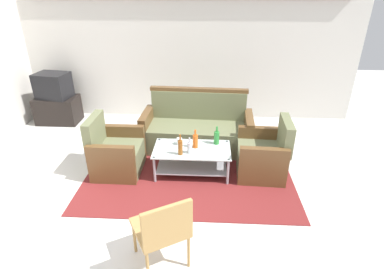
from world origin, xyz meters
TOP-DOWN VIEW (x-y plane):
  - ground_plane at (0.00, 0.00)m, footprint 14.00×14.00m
  - wall_back at (0.00, 3.05)m, footprint 6.52×0.19m
  - rug at (0.15, 0.92)m, footprint 2.98×2.24m
  - couch at (0.24, 1.65)m, footprint 1.83×0.82m
  - armchair_left at (-0.93, 0.86)m, footprint 0.70×0.76m
  - armchair_right at (1.23, 0.91)m, footprint 0.73×0.79m
  - coffee_table at (0.19, 0.84)m, footprint 1.10×0.60m
  - bottle_brown at (0.04, 0.68)m, footprint 0.06×0.06m
  - bottle_green at (0.54, 1.02)m, footprint 0.08×0.08m
  - bottle_clear at (0.16, 0.72)m, footprint 0.06×0.06m
  - bottle_orange at (0.24, 0.89)m, footprint 0.07×0.07m
  - cup at (0.00, 0.96)m, footprint 0.08×0.08m
  - tv_stand at (-2.58, 2.55)m, footprint 0.80×0.50m
  - television at (-2.58, 2.55)m, footprint 0.66×0.53m
  - wicker_chair at (0.01, -0.83)m, footprint 0.65×0.65m

SIDE VIEW (x-z plane):
  - ground_plane at x=0.00m, z-range 0.00..0.00m
  - rug at x=0.15m, z-range 0.00..0.01m
  - tv_stand at x=-2.58m, z-range 0.00..0.52m
  - coffee_table at x=0.19m, z-range 0.07..0.47m
  - armchair_left at x=-0.93m, z-range -0.14..0.71m
  - armchair_right at x=1.23m, z-range -0.14..0.71m
  - couch at x=0.24m, z-range -0.16..0.80m
  - cup at x=0.00m, z-range 0.41..0.51m
  - wicker_chair at x=0.01m, z-range 0.07..0.91m
  - bottle_clear at x=0.16m, z-range 0.38..0.62m
  - bottle_green at x=0.54m, z-range 0.38..0.65m
  - bottle_orange at x=0.24m, z-range 0.38..0.65m
  - bottle_brown at x=0.04m, z-range 0.37..0.68m
  - television at x=-2.58m, z-range 0.52..1.00m
  - wall_back at x=0.00m, z-range 0.08..2.88m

